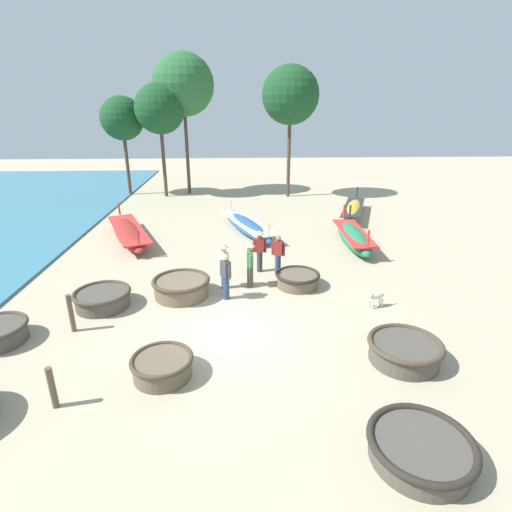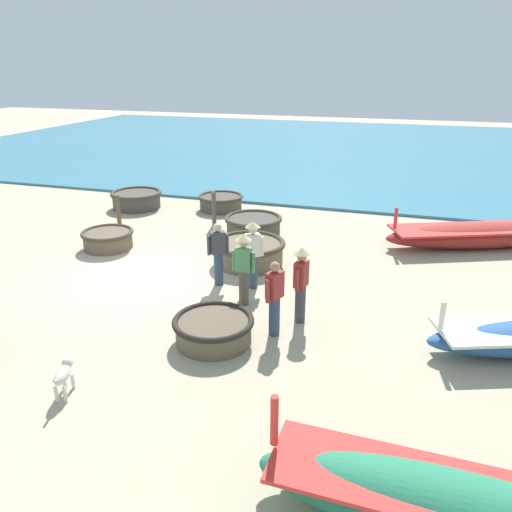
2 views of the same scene
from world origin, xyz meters
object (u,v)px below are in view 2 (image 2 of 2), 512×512
Objects in this scene: coracle_front_right at (253,224)px; dog at (64,374)px; fisherman_crouching at (218,252)px; coracle_tilted at (136,199)px; fisherman_hauling at (275,297)px; fisherman_standing_left at (253,250)px; fisherman_standing_right at (244,265)px; mooring_post_mid_beach at (214,209)px; coracle_weathered at (214,329)px; long_boat_red_hull at (482,235)px; mooring_post_shoreline at (118,210)px; coracle_far_left at (249,251)px; coracle_center at (221,202)px; long_boat_white_hull at (457,510)px; fisherman_with_hat at (301,280)px; coracle_far_right at (108,239)px.

dog is (8.76, -0.46, 0.07)m from coracle_front_right.
coracle_tilted is at bearing -135.42° from fisherman_crouching.
fisherman_hauling is 2.28m from fisherman_standing_left.
fisherman_standing_right is 1.45× the size of mooring_post_mid_beach.
coracle_front_right reaches higher than coracle_weathered.
fisherman_standing_left is at bearing 17.45° from coracle_front_right.
coracle_front_right is 5.01m from fisherman_standing_right.
mooring_post_shoreline is (1.24, -11.40, 0.13)m from long_boat_red_hull.
coracle_weathered is at bearing 8.36° from coracle_far_left.
fisherman_standing_left reaches higher than coracle_center.
long_boat_white_hull is (3.19, 4.23, 0.13)m from coracle_weathered.
fisherman_with_hat is (7.46, 4.65, 0.66)m from coracle_center.
fisherman_with_hat is (-4.48, -2.81, 0.55)m from long_boat_white_hull.
coracle_front_right is at bearing -174.66° from fisherman_crouching.
coracle_far_left is (4.69, 2.63, 0.05)m from coracle_center.
coracle_tilted is 3.17m from coracle_center.
coracle_far_right is 7.00m from dog.
long_boat_white_hull is (7.15, 9.15, 0.12)m from coracle_far_right.
coracle_weathered is 1.02× the size of fisherman_crouching.
mooring_post_shoreline is at bearing 13.07° from coracle_tilted.
coracle_center is 8.82m from fisherman_with_hat.
fisherman_crouching is 6.14m from mooring_post_shoreline.
mooring_post_shoreline is (-5.49, -6.92, -0.34)m from fisherman_hauling.
mooring_post_shoreline is at bearing -75.95° from mooring_post_mid_beach.
coracle_tilted is at bearing -136.82° from long_boat_white_hull.
mooring_post_shoreline is at bearing -123.41° from fisherman_with_hat.
mooring_post_shoreline is at bearing -83.78° from long_boat_red_hull.
fisherman_standing_left reaches higher than coracle_far_left.
coracle_center is at bearing -159.30° from fisherman_crouching.
mooring_post_mid_beach is (-6.88, -2.74, 0.30)m from coracle_weathered.
coracle_front_right is 2.75× the size of dog.
long_boat_white_hull is 4.97m from fisherman_hauling.
fisherman_crouching is at bearing -160.85° from coracle_weathered.
coracle_weathered is at bearing 19.15° from fisherman_crouching.
mooring_post_mid_beach reaches higher than coracle_front_right.
coracle_weathered is (8.75, 3.23, -0.02)m from coracle_center.
coracle_tilted is 4.33m from coracle_far_right.
fisherman_crouching reaches higher than coracle_front_right.
coracle_weathered is 0.95× the size of fisherman_with_hat.
coracle_far_left is 5.65m from mooring_post_shoreline.
long_boat_red_hull is at bearing 135.80° from fisherman_standing_right.
long_boat_white_hull is 7.69m from fisherman_crouching.
fisherman_standing_right is (6.36, 6.37, 0.62)m from coracle_tilted.
coracle_far_right is 11.61m from long_boat_white_hull.
long_boat_red_hull is at bearing 172.97° from long_boat_white_hull.
coracle_far_left is 3.55m from mooring_post_mid_beach.
coracle_tilted is at bearing -141.88° from coracle_weathered.
mooring_post_shoreline is (1.96, 0.46, 0.16)m from coracle_tilted.
mooring_post_mid_beach reaches higher than coracle_tilted.
coracle_weathered is 1.83m from fisherman_standing_right.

